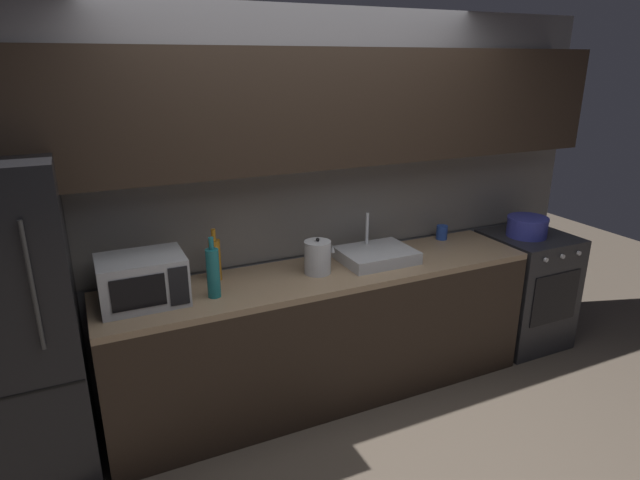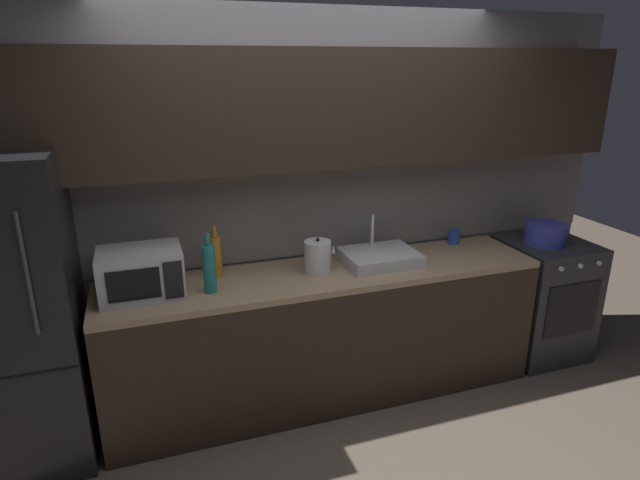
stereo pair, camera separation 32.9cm
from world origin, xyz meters
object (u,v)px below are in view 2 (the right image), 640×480
Objects in this scene: oven_range at (542,298)px; kettle at (318,257)px; wine_bottle_amber at (216,255)px; wine_bottle_teal at (209,268)px; mug_blue at (454,237)px; refrigerator at (11,317)px; microwave at (141,273)px; cooking_pot at (545,234)px.

kettle is at bearing 179.83° from oven_range.
wine_bottle_teal is at bearing -106.66° from wine_bottle_amber.
mug_blue is (1.12, 0.21, -0.05)m from kettle.
wine_bottle_teal reaches higher than kettle.
refrigerator is 16.69× the size of mug_blue.
mug_blue is at bearing 4.33° from refrigerator.
microwave is (0.68, 0.02, 0.16)m from refrigerator.
microwave is 2.19m from mug_blue.
mug_blue is at bearing 162.38° from oven_range.
oven_range is 2.97× the size of cooking_pot.
microwave reaches higher than cooking_pot.
wine_bottle_teal is at bearing -173.77° from kettle.
microwave is at bearing 166.60° from wine_bottle_teal.
kettle is (1.05, -0.01, -0.03)m from microwave.
wine_bottle_amber reaches higher than mug_blue.
refrigerator is 1.07m from wine_bottle_teal.
oven_range is 2.92m from microwave.
mug_blue is at bearing 161.15° from cooking_pot.
refrigerator is 7.52× the size of kettle.
kettle is 0.63m from wine_bottle_amber.
oven_range is 2.78× the size of wine_bottle_amber.
oven_range is 2.56m from wine_bottle_teal.
wine_bottle_teal is at bearing -178.35° from cooking_pot.
microwave reaches higher than mug_blue.
wine_bottle_amber is 2.37m from cooking_pot.
cooking_pot is at bearing 0.00° from refrigerator.
wine_bottle_teal is 2.44m from cooking_pot.
kettle reaches higher than oven_range.
refrigerator is 4.96× the size of wine_bottle_teal.
cooking_pot is at bearing -0.37° from microwave.
mug_blue reaches higher than oven_range.
refrigerator reaches higher than wine_bottle_amber.
wine_bottle_teal is 3.37× the size of mug_blue.
wine_bottle_amber is (0.07, 0.24, -0.02)m from wine_bottle_teal.
refrigerator is at bearing -180.00° from cooking_pot.
oven_range is 1.96× the size of microwave.
refrigerator is at bearing -179.86° from kettle.
wine_bottle_teal is at bearing -13.40° from microwave.
kettle is 2.22× the size of mug_blue.
kettle is at bearing -169.32° from mug_blue.
microwave is 0.38m from wine_bottle_teal.
wine_bottle_teal is (0.37, -0.09, 0.01)m from microwave.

